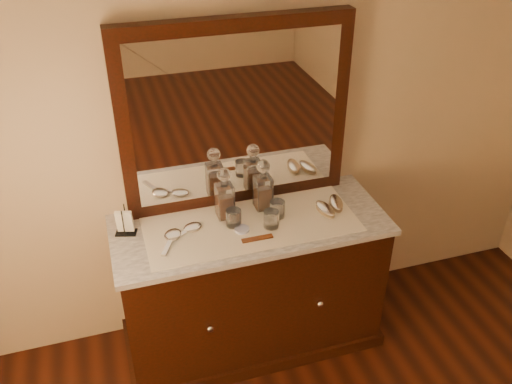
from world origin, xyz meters
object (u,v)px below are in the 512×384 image
decanter_left (225,198)px  hand_mirror_inner (190,229)px  pin_dish (242,229)px  brush_near (325,209)px  comb (257,238)px  napkin_rack (125,223)px  mirror_frame (236,116)px  decanter_right (263,190)px  hand_mirror_outer (172,237)px  dresser_cabinet (251,286)px  brush_far (336,203)px

decanter_left → hand_mirror_inner: size_ratio=1.41×
pin_dish → decanter_left: bearing=107.4°
pin_dish → brush_near: (0.47, 0.02, 0.01)m
comb → napkin_rack: size_ratio=1.03×
napkin_rack → brush_near: (1.03, -0.14, -0.04)m
comb → mirror_frame: bearing=89.2°
brush_near → decanter_right: bearing=153.4°
mirror_frame → decanter_right: size_ratio=4.13×
brush_near → hand_mirror_outer: 0.82m
pin_dish → comb: size_ratio=0.48×
dresser_cabinet → napkin_rack: 0.81m
decanter_left → hand_mirror_inner: 0.24m
comb → brush_far: brush_far is taller
decanter_right → hand_mirror_outer: bearing=-165.7°
hand_mirror_outer → hand_mirror_inner: 0.11m
decanter_left → decanter_right: (0.22, 0.02, -0.00)m
napkin_rack → hand_mirror_outer: size_ratio=0.70×
dresser_cabinet → decanter_right: 0.58m
napkin_rack → decanter_left: decanter_left is taller
napkin_rack → brush_far: bearing=-5.1°
hand_mirror_inner → dresser_cabinet: bearing=-3.9°
pin_dish → brush_far: size_ratio=0.47×
napkin_rack → decanter_right: bearing=1.1°
decanter_left → hand_mirror_inner: decanter_left is taller
mirror_frame → comb: mirror_frame is taller
comb → hand_mirror_inner: size_ratio=0.77×
pin_dish → dresser_cabinet: bearing=43.3°
decanter_left → brush_near: (0.52, -0.13, -0.09)m
brush_near → hand_mirror_inner: 0.72m
dresser_cabinet → brush_far: bearing=-0.0°
mirror_frame → brush_far: size_ratio=7.32×
decanter_right → hand_mirror_inner: (-0.42, -0.09, -0.10)m
mirror_frame → pin_dish: mirror_frame is taller
hand_mirror_inner → napkin_rack: bearing=166.0°
decanter_left → brush_far: bearing=-9.0°
brush_far → decanter_left: bearing=171.0°
decanter_left → brush_far: 0.61m
decanter_right → comb: bearing=-113.3°
comb → hand_mirror_inner: 0.35m
dresser_cabinet → hand_mirror_outer: size_ratio=6.34×
brush_near → dresser_cabinet: bearing=174.8°
napkin_rack → brush_far: napkin_rack is taller
brush_near → brush_far: bearing=24.9°
pin_dish → comb: (0.05, -0.09, -0.00)m
comb → decanter_left: decanter_left is taller
brush_near → mirror_frame: bearing=145.2°
decanter_left → brush_near: 0.54m
napkin_rack → brush_near: 1.04m
mirror_frame → comb: bearing=-91.2°
mirror_frame → comb: 0.63m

